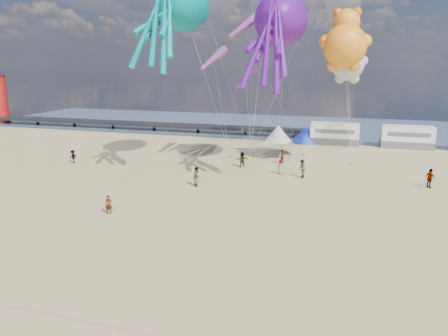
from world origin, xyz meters
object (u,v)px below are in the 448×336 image
(sandbag_c, at_px, (351,164))
(windsock_left, at_px, (213,59))
(beachgoer_5, at_px, (282,156))
(windsock_mid, at_px, (243,27))
(sandbag_d, at_px, (304,155))
(windsock_right, at_px, (246,78))
(motorhome_0, at_px, (334,134))
(beachgoer_1, at_px, (302,169))
(beachgoer_4, at_px, (242,160))
(sandbag_a, at_px, (231,157))
(sandbag_e, at_px, (250,155))
(motorhome_1, at_px, (407,137))
(kite_teddy_orange, at_px, (345,46))
(beachgoer_7, at_px, (197,176))
(tent_white, at_px, (278,133))
(tent_blue, at_px, (306,134))
(sandbag_b, at_px, (282,157))
(kite_panda, at_px, (348,64))
(kite_octopus_purple, at_px, (281,20))
(kite_octopus_teal, at_px, (183,5))
(beachgoer_2, at_px, (73,157))
(standing_person, at_px, (109,205))
(lighthouse, at_px, (0,99))
(beachgoer_6, at_px, (281,167))

(sandbag_c, distance_m, windsock_left, 19.42)
(beachgoer_5, relative_size, windsock_mid, 0.31)
(sandbag_c, relative_size, sandbag_d, 1.00)
(windsock_right, bearing_deg, sandbag_c, 28.00)
(motorhome_0, bearing_deg, beachgoer_1, -98.51)
(beachgoer_4, xyz_separation_m, windsock_mid, (-0.14, 0.17, 13.89))
(beachgoer_4, height_order, sandbag_a, beachgoer_4)
(motorhome_0, height_order, sandbag_e, motorhome_0)
(motorhome_1, bearing_deg, beachgoer_1, -123.19)
(sandbag_d, xyz_separation_m, kite_teddy_orange, (3.98, -7.08, 12.68))
(motorhome_0, distance_m, sandbag_a, 17.24)
(motorhome_0, height_order, beachgoer_7, motorhome_0)
(windsock_right, bearing_deg, tent_white, 104.80)
(tent_blue, xyz_separation_m, sandbag_b, (-1.90, -10.58, -1.09))
(beachgoer_4, height_order, beachgoer_7, beachgoer_7)
(kite_panda, relative_size, windsock_right, 1.34)
(beachgoer_5, height_order, windsock_left, windsock_left)
(kite_panda, xyz_separation_m, kite_teddy_orange, (-0.47, -2.64, 1.73))
(sandbag_a, bearing_deg, kite_octopus_purple, -34.13)
(beachgoer_5, bearing_deg, kite_octopus_purple, 164.80)
(sandbag_b, xyz_separation_m, kite_octopus_teal, (-9.80, -6.85, 16.78))
(beachgoer_2, xyz_separation_m, kite_teddy_orange, (29.23, 4.26, 12.03))
(sandbag_a, height_order, kite_octopus_purple, kite_octopus_purple)
(beachgoer_1, distance_m, sandbag_e, 10.66)
(sandbag_b, bearing_deg, kite_octopus_purple, -88.26)
(tent_blue, distance_m, windsock_left, 20.22)
(standing_person, distance_m, beachgoer_1, 19.36)
(lighthouse, distance_m, kite_panda, 65.56)
(tent_blue, relative_size, kite_panda, 0.70)
(beachgoer_2, bearing_deg, sandbag_e, 127.88)
(tent_blue, xyz_separation_m, sandbag_e, (-5.81, -10.82, -1.09))
(beachgoer_6, height_order, sandbag_a, beachgoer_6)
(beachgoer_5, bearing_deg, standing_person, 140.73)
(kite_teddy_orange, bearing_deg, beachgoer_2, -149.54)
(windsock_mid, relative_size, windsock_right, 1.23)
(beachgoer_2, bearing_deg, beachgoer_5, 117.96)
(sandbag_c, distance_m, sandbag_e, 11.97)
(lighthouse, relative_size, beachgoer_2, 5.91)
(tent_blue, bearing_deg, motorhome_0, 0.00)
(lighthouse, xyz_separation_m, sandbag_b, (56.10, -14.58, -4.39))
(kite_octopus_purple, bearing_deg, beachgoer_7, -121.95)
(beachgoer_6, distance_m, kite_teddy_orange, 13.42)
(sandbag_c, bearing_deg, beachgoer_7, -139.40)
(beachgoer_5, xyz_separation_m, sandbag_e, (-4.31, 2.54, -0.70))
(standing_person, height_order, windsock_left, windsock_left)
(tent_blue, distance_m, beachgoer_4, 17.30)
(sandbag_d, distance_m, kite_octopus_purple, 17.28)
(beachgoer_4, bearing_deg, tent_blue, -144.97)
(standing_person, xyz_separation_m, beachgoer_7, (4.00, 8.74, 0.17))
(standing_person, distance_m, kite_panda, 28.17)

